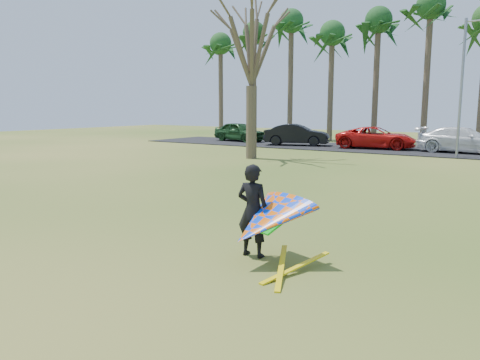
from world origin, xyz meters
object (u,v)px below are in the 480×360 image
Objects in this scene: streetlight at (465,81)px; car_1 at (297,135)px; bare_tree_left at (252,37)px; car_2 at (376,138)px; car_0 at (239,132)px; kite_flyer at (264,219)px; car_3 at (463,140)px.

streetlight is 12.74m from car_1.
car_2 is (4.17, 10.00, -6.08)m from bare_tree_left.
car_0 is 2.02× the size of kite_flyer.
bare_tree_left is at bearing 148.97° from car_2.
car_3 is at bearing 95.86° from streetlight.
bare_tree_left is 15.30m from car_3.
bare_tree_left is at bearing -145.43° from streetlight.
car_1 is 2.07× the size of kite_flyer.
car_3 is (11.69, 0.67, 0.01)m from car_1.
bare_tree_left is 14.51m from car_0.
bare_tree_left is 1.21× the size of streetlight.
kite_flyer is (0.12, -22.55, -3.60)m from streetlight.
kite_flyer is at bearing -172.41° from car_1.
bare_tree_left is 2.01× the size of car_0.
kite_flyer is at bearing -135.23° from car_0.
streetlight is at bearing -125.03° from car_2.
kite_flyer is at bearing -56.53° from bare_tree_left.
car_3 reaches higher than car_1.
car_3 is (17.83, -0.48, 0.00)m from car_0.
bare_tree_left is at bearing 138.44° from car_3.
bare_tree_left is at bearing 123.47° from kite_flyer.
bare_tree_left reaches higher than car_1.
car_1 is 0.89× the size of car_2.
streetlight reaches higher than car_3.
car_2 is at bearing -102.30° from car_1.
car_1 is at bearing -90.81° from car_0.
car_2 is 26.28m from kite_flyer.
streetlight is 1.66× the size of car_0.
car_0 is (-7.98, 10.51, -6.03)m from bare_tree_left.
bare_tree_left is 19.60m from kite_flyer.
streetlight is 1.44× the size of car_2.
bare_tree_left reaches higher than car_3.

